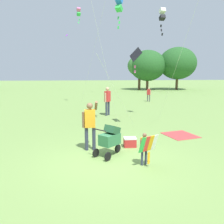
{
  "coord_description": "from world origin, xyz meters",
  "views": [
    {
      "loc": [
        -0.58,
        -6.93,
        2.77
      ],
      "look_at": [
        0.19,
        1.29,
        1.3
      ],
      "focal_mm": 37.64,
      "sensor_mm": 36.0,
      "label": 1
    }
  ],
  "objects_px": {
    "child_with_butterfly_kite": "(145,146)",
    "kite_green_novelty": "(163,15)",
    "cooler_box": "(130,142)",
    "person_adult_flyer": "(90,122)",
    "stroller": "(110,138)",
    "kite_adult_black": "(135,57)",
    "kite_orange_delta": "(119,5)",
    "person_couple_left": "(108,99)",
    "picnic_blanket": "(180,135)",
    "kite_blue_high": "(79,13)",
    "person_sitting_far": "(149,93)"
  },
  "relations": [
    {
      "from": "cooler_box",
      "to": "child_with_butterfly_kite",
      "type": "bearing_deg",
      "value": -84.9
    },
    {
      "from": "stroller",
      "to": "kite_orange_delta",
      "type": "distance_m",
      "value": 6.75
    },
    {
      "from": "child_with_butterfly_kite",
      "to": "cooler_box",
      "type": "distance_m",
      "value": 1.78
    },
    {
      "from": "kite_orange_delta",
      "to": "kite_green_novelty",
      "type": "relative_size",
      "value": 1.01
    },
    {
      "from": "child_with_butterfly_kite",
      "to": "cooler_box",
      "type": "xyz_separation_m",
      "value": [
        -0.15,
        1.73,
        -0.42
      ]
    },
    {
      "from": "kite_green_novelty",
      "to": "person_couple_left",
      "type": "bearing_deg",
      "value": 154.76
    },
    {
      "from": "kite_orange_delta",
      "to": "picnic_blanket",
      "type": "height_order",
      "value": "kite_orange_delta"
    },
    {
      "from": "kite_adult_black",
      "to": "person_adult_flyer",
      "type": "bearing_deg",
      "value": -123.91
    },
    {
      "from": "person_adult_flyer",
      "to": "person_couple_left",
      "type": "height_order",
      "value": "person_couple_left"
    },
    {
      "from": "kite_orange_delta",
      "to": "cooler_box",
      "type": "relative_size",
      "value": 13.72
    },
    {
      "from": "child_with_butterfly_kite",
      "to": "kite_green_novelty",
      "type": "bearing_deg",
      "value": 70.17
    },
    {
      "from": "kite_adult_black",
      "to": "person_sitting_far",
      "type": "xyz_separation_m",
      "value": [
        3.1,
        9.43,
        -2.64
      ]
    },
    {
      "from": "person_adult_flyer",
      "to": "child_with_butterfly_kite",
      "type": "bearing_deg",
      "value": -43.33
    },
    {
      "from": "kite_blue_high",
      "to": "picnic_blanket",
      "type": "bearing_deg",
      "value": -64.56
    },
    {
      "from": "person_adult_flyer",
      "to": "kite_orange_delta",
      "type": "bearing_deg",
      "value": 68.65
    },
    {
      "from": "picnic_blanket",
      "to": "kite_blue_high",
      "type": "bearing_deg",
      "value": 115.44
    },
    {
      "from": "stroller",
      "to": "kite_blue_high",
      "type": "xyz_separation_m",
      "value": [
        -1.39,
        11.86,
        6.52
      ]
    },
    {
      "from": "child_with_butterfly_kite",
      "to": "person_couple_left",
      "type": "xyz_separation_m",
      "value": [
        -0.52,
        7.92,
        0.44
      ]
    },
    {
      "from": "child_with_butterfly_kite",
      "to": "kite_blue_high",
      "type": "bearing_deg",
      "value": 100.42
    },
    {
      "from": "person_adult_flyer",
      "to": "kite_adult_black",
      "type": "relative_size",
      "value": 0.45
    },
    {
      "from": "kite_blue_high",
      "to": "child_with_butterfly_kite",
      "type": "bearing_deg",
      "value": -79.58
    },
    {
      "from": "person_adult_flyer",
      "to": "person_sitting_far",
      "type": "bearing_deg",
      "value": 67.42
    },
    {
      "from": "stroller",
      "to": "kite_adult_black",
      "type": "distance_m",
      "value": 4.95
    },
    {
      "from": "person_adult_flyer",
      "to": "kite_orange_delta",
      "type": "height_order",
      "value": "kite_orange_delta"
    },
    {
      "from": "kite_orange_delta",
      "to": "person_couple_left",
      "type": "bearing_deg",
      "value": 97.11
    },
    {
      "from": "kite_blue_high",
      "to": "person_sitting_far",
      "type": "relative_size",
      "value": 5.99
    },
    {
      "from": "cooler_box",
      "to": "kite_orange_delta",
      "type": "bearing_deg",
      "value": 90.32
    },
    {
      "from": "person_sitting_far",
      "to": "person_couple_left",
      "type": "bearing_deg",
      "value": -123.84
    },
    {
      "from": "kite_orange_delta",
      "to": "cooler_box",
      "type": "bearing_deg",
      "value": -89.68
    },
    {
      "from": "child_with_butterfly_kite",
      "to": "stroller",
      "type": "relative_size",
      "value": 0.94
    },
    {
      "from": "kite_orange_delta",
      "to": "kite_adult_black",
      "type": "bearing_deg",
      "value": -32.42
    },
    {
      "from": "kite_green_novelty",
      "to": "person_sitting_far",
      "type": "relative_size",
      "value": 4.83
    },
    {
      "from": "kite_adult_black",
      "to": "kite_blue_high",
      "type": "relative_size",
      "value": 0.52
    },
    {
      "from": "kite_green_novelty",
      "to": "picnic_blanket",
      "type": "xyz_separation_m",
      "value": [
        -0.1,
        -3.52,
        -5.69
      ]
    },
    {
      "from": "child_with_butterfly_kite",
      "to": "kite_adult_black",
      "type": "relative_size",
      "value": 0.25
    },
    {
      "from": "kite_green_novelty",
      "to": "child_with_butterfly_kite",
      "type": "bearing_deg",
      "value": -109.83
    },
    {
      "from": "person_couple_left",
      "to": "cooler_box",
      "type": "bearing_deg",
      "value": -86.65
    },
    {
      "from": "kite_orange_delta",
      "to": "person_adult_flyer",
      "type": "bearing_deg",
      "value": -111.35
    },
    {
      "from": "child_with_butterfly_kite",
      "to": "picnic_blanket",
      "type": "xyz_separation_m",
      "value": [
        2.27,
        3.04,
        -0.59
      ]
    },
    {
      "from": "child_with_butterfly_kite",
      "to": "picnic_blanket",
      "type": "relative_size",
      "value": 0.75
    },
    {
      "from": "stroller",
      "to": "picnic_blanket",
      "type": "bearing_deg",
      "value": 33.69
    },
    {
      "from": "person_adult_flyer",
      "to": "stroller",
      "type": "relative_size",
      "value": 1.7
    },
    {
      "from": "person_sitting_far",
      "to": "person_couple_left",
      "type": "height_order",
      "value": "person_couple_left"
    },
    {
      "from": "stroller",
      "to": "child_with_butterfly_kite",
      "type": "bearing_deg",
      "value": -43.04
    },
    {
      "from": "person_sitting_far",
      "to": "person_couple_left",
      "type": "xyz_separation_m",
      "value": [
        -4.17,
        -6.22,
        0.3
      ]
    },
    {
      "from": "child_with_butterfly_kite",
      "to": "person_sitting_far",
      "type": "height_order",
      "value": "person_sitting_far"
    },
    {
      "from": "kite_adult_black",
      "to": "stroller",
      "type": "bearing_deg",
      "value": -111.52
    },
    {
      "from": "person_adult_flyer",
      "to": "kite_orange_delta",
      "type": "xyz_separation_m",
      "value": [
        1.43,
        3.65,
        4.76
      ]
    },
    {
      "from": "kite_green_novelty",
      "to": "person_sitting_far",
      "type": "xyz_separation_m",
      "value": [
        1.28,
        7.58,
        -4.96
      ]
    },
    {
      "from": "person_adult_flyer",
      "to": "kite_green_novelty",
      "type": "height_order",
      "value": "kite_green_novelty"
    }
  ]
}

